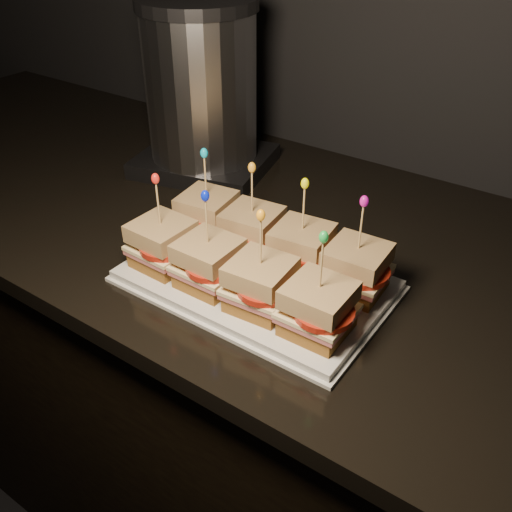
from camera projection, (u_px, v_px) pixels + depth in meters
The scene contains 64 objects.
cabinet at pixel (305, 431), 1.26m from camera, with size 2.56×0.70×0.91m, color black.
granite_slab at pixel (319, 252), 0.99m from camera, with size 2.60×0.74×0.03m, color black.
platter at pixel (256, 281), 0.88m from camera, with size 0.39×0.24×0.02m, color silver.
platter_rim at pixel (256, 284), 0.88m from camera, with size 0.40×0.25×0.01m, color silver.
sandwich_0_bread_bot at pixel (208, 228), 0.97m from camera, with size 0.08×0.08×0.02m, color brown.
sandwich_0_ham at pixel (208, 220), 0.96m from camera, with size 0.09×0.09×0.01m, color #B14E50.
sandwich_0_cheese at pixel (207, 216), 0.96m from camera, with size 0.09×0.09×0.01m, color #FFE8A4.
sandwich_0_tomato at pixel (211, 216), 0.95m from camera, with size 0.08×0.08×0.01m, color #AE2111.
sandwich_0_bread_top at pixel (207, 203), 0.95m from camera, with size 0.08×0.08×0.03m, color brown.
sandwich_0_pick at pixel (205, 179), 0.92m from camera, with size 0.00×0.00×0.09m, color tan.
sandwich_0_frill at pixel (204, 153), 0.90m from camera, with size 0.01×0.01×0.02m, color #0CA7C4.
sandwich_1_bread_bot at pixel (252, 245), 0.93m from camera, with size 0.08×0.08×0.02m, color brown.
sandwich_1_ham at pixel (252, 237), 0.92m from camera, with size 0.09×0.09×0.01m, color #B14E50.
sandwich_1_cheese at pixel (252, 233), 0.92m from camera, with size 0.09×0.09×0.01m, color #FFE8A4.
sandwich_1_tomato at pixel (256, 233), 0.90m from camera, with size 0.08×0.08×0.01m, color #AE2111.
sandwich_1_bread_top at pixel (252, 219), 0.90m from camera, with size 0.08×0.08×0.03m, color brown.
sandwich_1_pick at pixel (252, 194), 0.88m from camera, with size 0.00×0.00×0.09m, color tan.
sandwich_1_frill at pixel (252, 167), 0.85m from camera, with size 0.01×0.01×0.02m, color orange.
sandwich_2_bread_bot at pixel (301, 263), 0.88m from camera, with size 0.08×0.08×0.02m, color brown.
sandwich_2_ham at pixel (301, 255), 0.88m from camera, with size 0.09×0.09×0.01m, color #B14E50.
sandwich_2_cheese at pixel (301, 251), 0.87m from camera, with size 0.09×0.09×0.01m, color #FFE8A4.
sandwich_2_tomato at pixel (306, 251), 0.86m from camera, with size 0.08×0.08×0.01m, color #AE2111.
sandwich_2_bread_top at pixel (302, 237), 0.86m from camera, with size 0.08×0.08×0.03m, color brown.
sandwich_2_pick at pixel (303, 211), 0.83m from camera, with size 0.00×0.00×0.09m, color tan.
sandwich_2_frill at pixel (305, 183), 0.81m from camera, with size 0.01×0.01×0.02m, color #EBEE08.
sandwich_3_bread_bot at pixel (354, 283), 0.84m from camera, with size 0.08×0.08×0.02m, color brown.
sandwich_3_ham at pixel (355, 275), 0.83m from camera, with size 0.09×0.09×0.01m, color #B14E50.
sandwich_3_cheese at pixel (356, 271), 0.83m from camera, with size 0.09×0.09×0.01m, color #FFE8A4.
sandwich_3_tomato at pixel (362, 272), 0.81m from camera, with size 0.08×0.08×0.01m, color #AE2111.
sandwich_3_bread_top at pixel (358, 256), 0.81m from camera, with size 0.08×0.08×0.03m, color brown.
sandwich_3_pick at pixel (361, 230), 0.79m from camera, with size 0.00×0.00×0.09m, color tan.
sandwich_3_frill at pixel (364, 201), 0.76m from camera, with size 0.01×0.01×0.02m, color #CA1098.
sandwich_4_bread_bot at pixel (164, 258), 0.90m from camera, with size 0.08×0.08×0.02m, color brown.
sandwich_4_ham at pixel (163, 249), 0.89m from camera, with size 0.09×0.09×0.01m, color #B14E50.
sandwich_4_cheese at pixel (163, 246), 0.88m from camera, with size 0.09×0.09×0.01m, color #FFE8A4.
sandwich_4_tomato at pixel (165, 246), 0.87m from camera, with size 0.08×0.08×0.01m, color #AE2111.
sandwich_4_bread_top at pixel (161, 231), 0.87m from camera, with size 0.08×0.08×0.03m, color brown.
sandwich_4_pick at pixel (158, 206), 0.85m from camera, with size 0.00×0.00×0.09m, color tan.
sandwich_4_frill at pixel (155, 179), 0.82m from camera, with size 0.01×0.01×0.02m, color red.
sandwich_5_bread_bot at pixel (210, 277), 0.85m from camera, with size 0.08×0.08×0.02m, color brown.
sandwich_5_ham at pixel (209, 269), 0.84m from camera, with size 0.09×0.09×0.01m, color #B14E50.
sandwich_5_cheese at pixel (209, 265), 0.84m from camera, with size 0.09×0.09×0.01m, color #FFE8A4.
sandwich_5_tomato at pixel (213, 265), 0.83m from camera, with size 0.08×0.08×0.01m, color #AE2111.
sandwich_5_bread_top at pixel (208, 250), 0.83m from camera, with size 0.08×0.08×0.03m, color brown.
sandwich_5_pick at pixel (207, 224), 0.80m from camera, with size 0.00×0.00×0.09m, color tan.
sandwich_5_frill at pixel (205, 196), 0.78m from camera, with size 0.01×0.01×0.02m, color #081BCD.
sandwich_6_bread_bot at pixel (260, 299), 0.81m from camera, with size 0.08×0.08×0.02m, color brown.
sandwich_6_ham at pixel (260, 291), 0.80m from camera, with size 0.09×0.09×0.01m, color #B14E50.
sandwich_6_cheese at pixel (260, 287), 0.80m from camera, with size 0.09×0.09×0.01m, color #FFE8A4.
sandwich_6_tomato at pixel (265, 287), 0.78m from camera, with size 0.08×0.08×0.01m, color #AE2111.
sandwich_6_bread_top at pixel (261, 272), 0.78m from camera, with size 0.08×0.08×0.03m, color brown.
sandwich_6_pick at pixel (261, 245), 0.76m from camera, with size 0.00×0.00×0.09m, color tan.
sandwich_6_frill at pixel (261, 215), 0.73m from camera, with size 0.01×0.01×0.02m, color orange.
sandwich_7_bread_bot at pixel (317, 324), 0.77m from camera, with size 0.08×0.08×0.02m, color brown.
sandwich_7_ham at pixel (318, 315), 0.76m from camera, with size 0.09×0.09×0.01m, color #B14E50.
sandwich_7_cheese at pixel (318, 311), 0.75m from camera, with size 0.09×0.09×0.01m, color #FFE8A4.
sandwich_7_tomato at pixel (324, 312), 0.74m from camera, with size 0.08×0.08×0.01m, color #AE2111.
sandwich_7_bread_top at pixel (319, 295), 0.74m from camera, with size 0.08×0.08×0.03m, color brown.
sandwich_7_pick at pixel (321, 267), 0.71m from camera, with size 0.00×0.00×0.09m, color tan.
sandwich_7_frill at pixel (324, 237), 0.69m from camera, with size 0.01×0.01×0.02m, color green.
appliance_base at pixel (205, 161), 1.23m from camera, with size 0.27×0.22×0.03m, color #262628.
appliance_body at pixel (201, 87), 1.14m from camera, with size 0.22×0.22×0.29m, color silver.
appliance_lid at pixel (197, 3), 1.05m from camera, with size 0.23×0.23×0.02m, color #262628.
appliance at pixel (201, 90), 1.14m from camera, with size 0.27×0.22×0.34m, color silver, non-canonical shape.
Camera 1 is at (0.12, 0.90, 1.48)m, focal length 40.00 mm.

